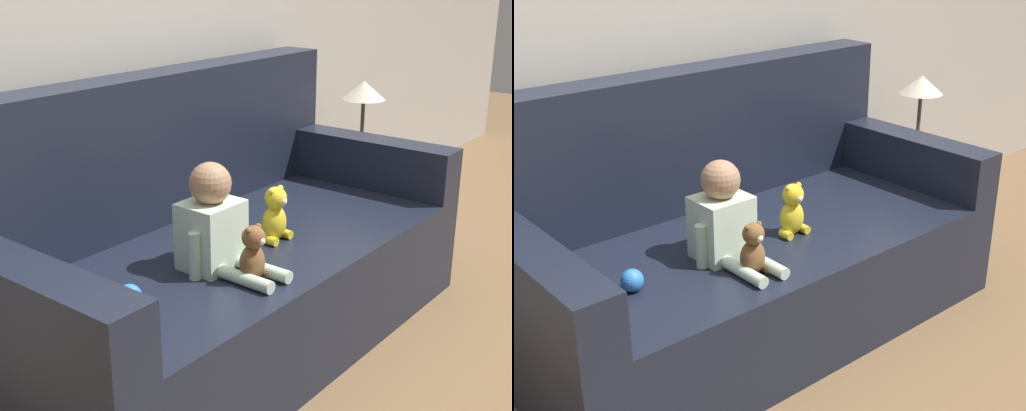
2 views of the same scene
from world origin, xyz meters
The scene contains 7 objects.
ground_plane centered at (0.00, 0.00, 0.00)m, with size 12.00×12.00×0.00m, color brown.
couch centered at (0.00, 0.07, 0.33)m, with size 1.99×0.95×1.02m.
person_baby centered at (-0.23, -0.12, 0.58)m, with size 0.26×0.38×0.37m.
teddy_bear_brown centered at (-0.24, -0.29, 0.52)m, with size 0.12×0.09×0.20m.
plush_toy_side centered at (0.09, -0.13, 0.53)m, with size 0.12×0.10×0.21m.
toy_ball centered at (-0.62, -0.12, 0.47)m, with size 0.08×0.08×0.08m.
side_table centered at (1.28, 0.19, 0.64)m, with size 0.31×0.31×0.84m.
Camera 1 is at (-1.91, -1.62, 1.44)m, focal length 50.00 mm.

